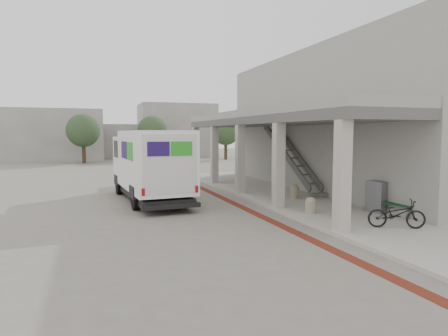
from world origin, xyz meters
name	(u,v)px	position (x,y,z in m)	size (l,w,h in m)	color
ground	(231,216)	(0.00, 0.00, 0.00)	(120.00, 120.00, 0.00)	slate
bike_lane_stripe	(237,205)	(1.00, 2.00, 0.01)	(0.35, 40.00, 0.01)	maroon
sidewalk	(328,208)	(4.00, 0.00, 0.06)	(4.40, 28.00, 0.12)	#A0988F
transit_building	(326,124)	(6.83, 4.50, 3.40)	(7.60, 17.00, 7.00)	gray
distant_backdrop	(103,135)	(-2.84, 35.89, 2.70)	(28.00, 10.00, 6.50)	gray
tree_left	(83,131)	(-5.00, 28.00, 3.18)	(3.20, 3.20, 4.80)	#38281C
tree_mid	(152,131)	(2.00, 30.00, 3.18)	(3.20, 3.20, 4.80)	#38281C
tree_right	(226,131)	(10.00, 29.00, 3.18)	(3.20, 3.20, 4.80)	#38281C
fedex_truck	(150,164)	(-2.20, 4.22, 1.62)	(2.67, 7.26, 3.04)	black
bench	(390,206)	(5.09, -2.12, 0.43)	(0.79, 1.87, 0.43)	slate
bollard_near	(311,205)	(2.67, -0.91, 0.40)	(0.38, 0.38, 0.57)	gray
bollard_far	(294,191)	(3.71, 2.12, 0.42)	(0.40, 0.40, 0.60)	gray
utility_cabinet	(377,197)	(5.00, -1.56, 0.68)	(0.50, 0.67, 1.11)	slate
bicycle_black	(397,214)	(3.86, -3.75, 0.55)	(0.57, 1.64, 0.86)	black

